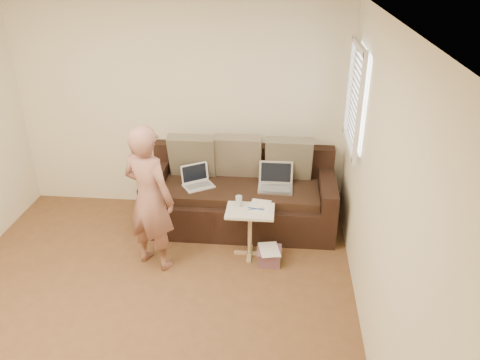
{
  "coord_description": "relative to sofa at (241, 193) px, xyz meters",
  "views": [
    {
      "loc": [
        1.23,
        -3.23,
        3.08
      ],
      "look_at": [
        0.8,
        1.4,
        0.78
      ],
      "focal_mm": 35.99,
      "sensor_mm": 36.0,
      "label": 1
    }
  ],
  "objects": [
    {
      "name": "floor",
      "position": [
        -0.77,
        -1.77,
        -0.42
      ],
      "size": [
        4.5,
        4.5,
        0.0
      ],
      "primitive_type": "plane",
      "color": "brown",
      "rests_on": "ground"
    },
    {
      "name": "ceiling",
      "position": [
        -0.77,
        -1.77,
        2.18
      ],
      "size": [
        4.5,
        4.5,
        0.0
      ],
      "primitive_type": "plane",
      "rotation": [
        3.14,
        0.0,
        0.0
      ],
      "color": "white",
      "rests_on": "wall_back"
    },
    {
      "name": "wall_back",
      "position": [
        -0.77,
        0.48,
        0.87
      ],
      "size": [
        4.0,
        0.0,
        4.0
      ],
      "primitive_type": "plane",
      "rotation": [
        1.57,
        0.0,
        0.0
      ],
      "color": "beige",
      "rests_on": "ground"
    },
    {
      "name": "wall_right",
      "position": [
        1.23,
        -1.77,
        0.87
      ],
      "size": [
        0.0,
        4.5,
        4.5
      ],
      "primitive_type": "plane",
      "rotation": [
        1.57,
        0.0,
        -1.57
      ],
      "color": "beige",
      "rests_on": "ground"
    },
    {
      "name": "window_blinds",
      "position": [
        1.18,
        -0.27,
        1.28
      ],
      "size": [
        0.12,
        0.88,
        1.08
      ],
      "primitive_type": null,
      "color": "white",
      "rests_on": "wall_right"
    },
    {
      "name": "sofa",
      "position": [
        0.0,
        0.0,
        0.0
      ],
      "size": [
        2.2,
        0.95,
        0.85
      ],
      "primitive_type": null,
      "color": "black",
      "rests_on": "ground"
    },
    {
      "name": "pillow_left",
      "position": [
        -0.6,
        0.2,
        0.37
      ],
      "size": [
        0.55,
        0.29,
        0.57
      ],
      "primitive_type": null,
      "rotation": [
        0.28,
        0.0,
        0.0
      ],
      "color": "brown",
      "rests_on": "sofa"
    },
    {
      "name": "pillow_mid",
      "position": [
        -0.05,
        0.24,
        0.37
      ],
      "size": [
        0.55,
        0.27,
        0.57
      ],
      "primitive_type": null,
      "rotation": [
        0.24,
        0.0,
        0.0
      ],
      "color": "#655C48",
      "rests_on": "sofa"
    },
    {
      "name": "pillow_right",
      "position": [
        0.55,
        0.22,
        0.37
      ],
      "size": [
        0.55,
        0.28,
        0.57
      ],
      "primitive_type": null,
      "rotation": [
        0.26,
        0.0,
        0.0
      ],
      "color": "brown",
      "rests_on": "sofa"
    },
    {
      "name": "laptop_silver",
      "position": [
        0.41,
        -0.06,
        0.1
      ],
      "size": [
        0.4,
        0.29,
        0.26
      ],
      "primitive_type": null,
      "rotation": [
        0.0,
        0.0,
        0.0
      ],
      "color": "#B7BABC",
      "rests_on": "sofa"
    },
    {
      "name": "laptop_white",
      "position": [
        -0.49,
        -0.07,
        0.1
      ],
      "size": [
        0.41,
        0.39,
        0.24
      ],
      "primitive_type": null,
      "rotation": [
        0.0,
        0.0,
        0.57
      ],
      "color": "white",
      "rests_on": "sofa"
    },
    {
      "name": "person",
      "position": [
        -0.84,
        -0.88,
        0.35
      ],
      "size": [
        0.68,
        0.58,
        1.56
      ],
      "primitive_type": "imported",
      "rotation": [
        0.0,
        0.0,
        2.73
      ],
      "color": "#8C4D4C",
      "rests_on": "ground"
    },
    {
      "name": "side_table",
      "position": [
        0.16,
        -0.62,
        -0.15
      ],
      "size": [
        0.51,
        0.35,
        0.56
      ],
      "primitive_type": null,
      "color": "silver",
      "rests_on": "ground"
    },
    {
      "name": "drinking_glass",
      "position": [
        0.03,
        -0.56,
        0.19
      ],
      "size": [
        0.07,
        0.07,
        0.12
      ],
      "primitive_type": null,
      "color": "silver",
      "rests_on": "side_table"
    },
    {
      "name": "scissors",
      "position": [
        0.22,
        -0.61,
        0.14
      ],
      "size": [
        0.2,
        0.14,
        0.02
      ],
      "primitive_type": null,
      "rotation": [
        0.0,
        0.0,
        -0.25
      ],
      "color": "silver",
      "rests_on": "side_table"
    },
    {
      "name": "paper_on_table",
      "position": [
        0.25,
        -0.54,
        0.13
      ],
      "size": [
        0.25,
        0.33,
        0.0
      ],
      "primitive_type": null,
      "rotation": [
        0.0,
        0.0,
        -0.14
      ],
      "color": "white",
      "rests_on": "side_table"
    },
    {
      "name": "striped_box",
      "position": [
        0.38,
        -0.76,
        -0.34
      ],
      "size": [
        0.26,
        0.26,
        0.16
      ],
      "primitive_type": null,
      "color": "#C81E56",
      "rests_on": "ground"
    }
  ]
}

